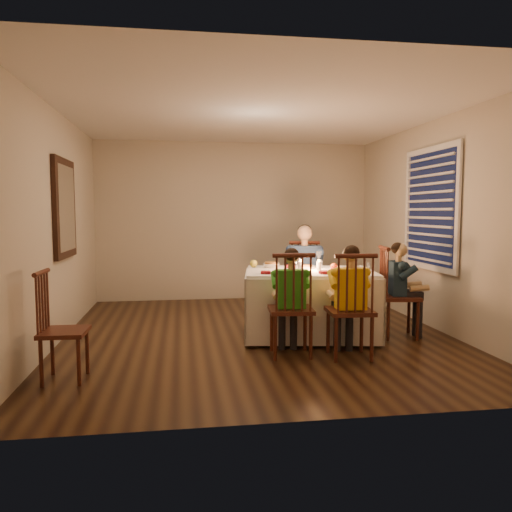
{
  "coord_description": "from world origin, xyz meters",
  "views": [
    {
      "loc": [
        -0.87,
        -5.78,
        1.47
      ],
      "look_at": [
        0.01,
        0.15,
        0.93
      ],
      "focal_mm": 35.0,
      "sensor_mm": 36.0,
      "label": 1
    }
  ],
  "objects": [
    {
      "name": "chair_extra",
      "position": [
        -1.89,
        -1.36,
        0.0
      ],
      "size": [
        0.39,
        0.41,
        0.97
      ],
      "primitive_type": null,
      "rotation": [
        0.0,
        0.0,
        1.54
      ],
      "color": "#3C1710",
      "rests_on": "ground"
    },
    {
      "name": "setting_adult",
      "position": [
        0.61,
        0.1,
        0.79
      ],
      "size": [
        0.3,
        0.3,
        0.02
      ],
      "primitive_type": "cylinder",
      "rotation": [
        0.0,
        0.0,
        -0.15
      ],
      "color": "silver",
      "rests_on": "dining_table"
    },
    {
      "name": "candle_left",
      "position": [
        0.49,
        -0.17,
        0.83
      ],
      "size": [
        0.06,
        0.06,
        0.1
      ],
      "primitive_type": "cylinder",
      "color": "white",
      "rests_on": "dining_table"
    },
    {
      "name": "window_blinds",
      "position": [
        2.21,
        0.1,
        1.5
      ],
      "size": [
        0.07,
        1.34,
        1.54
      ],
      "color": "black",
      "rests_on": "wall_right"
    },
    {
      "name": "candle_right",
      "position": [
        0.7,
        -0.2,
        0.83
      ],
      "size": [
        0.06,
        0.06,
        0.1
      ],
      "primitive_type": "cylinder",
      "color": "white",
      "rests_on": "dining_table"
    },
    {
      "name": "child_teal",
      "position": [
        1.63,
        -0.35,
        0.0
      ],
      "size": [
        0.4,
        0.43,
        1.11
      ],
      "primitive_type": null,
      "rotation": [
        0.0,
        0.0,
        1.41
      ],
      "color": "#182B3D",
      "rests_on": "ground"
    },
    {
      "name": "chair_near_right",
      "position": [
        0.78,
        -1.06,
        0.0
      ],
      "size": [
        0.46,
        0.44,
        1.06
      ],
      "primitive_type": null,
      "rotation": [
        0.0,
        0.0,
        3.08
      ],
      "color": "#3C1710",
      "rests_on": "ground"
    },
    {
      "name": "adult",
      "position": [
        0.74,
        0.64,
        0.0
      ],
      "size": [
        0.57,
        0.54,
        1.29
      ],
      "primitive_type": null,
      "rotation": [
        0.0,
        0.0,
        -0.24
      ],
      "color": "navy",
      "rests_on": "ground"
    },
    {
      "name": "wall_left",
      "position": [
        -2.25,
        0.0,
        1.3
      ],
      "size": [
        0.02,
        5.0,
        2.6
      ],
      "primitive_type": "cube",
      "color": "beige",
      "rests_on": "ground"
    },
    {
      "name": "serving_bowl",
      "position": [
        0.2,
        0.16,
        0.81
      ],
      "size": [
        0.25,
        0.25,
        0.05
      ],
      "primitive_type": "imported",
      "rotation": [
        0.0,
        0.0,
        -0.27
      ],
      "color": "silver",
      "rests_on": "dining_table"
    },
    {
      "name": "setting_yellow",
      "position": [
        0.85,
        -0.54,
        0.79
      ],
      "size": [
        0.3,
        0.3,
        0.02
      ],
      "primitive_type": "cylinder",
      "rotation": [
        0.0,
        0.0,
        -0.15
      ],
      "color": "silver",
      "rests_on": "dining_table"
    },
    {
      "name": "setting_green",
      "position": [
        0.21,
        -0.45,
        0.79
      ],
      "size": [
        0.3,
        0.3,
        0.02
      ],
      "primitive_type": "cylinder",
      "rotation": [
        0.0,
        0.0,
        -0.15
      ],
      "color": "silver",
      "rests_on": "dining_table"
    },
    {
      "name": "squash",
      "position": [
        -0.01,
        0.23,
        0.83
      ],
      "size": [
        0.09,
        0.09,
        0.09
      ],
      "primitive_type": "sphere",
      "color": "yellow",
      "rests_on": "dining_table"
    },
    {
      "name": "ceiling",
      "position": [
        0.0,
        0.0,
        2.6
      ],
      "size": [
        5.0,
        5.0,
        0.0
      ],
      "primitive_type": "plane",
      "color": "white",
      "rests_on": "wall_back"
    },
    {
      "name": "wall_right",
      "position": [
        2.25,
        0.0,
        1.3
      ],
      "size": [
        0.02,
        5.0,
        2.6
      ],
      "primitive_type": "cube",
      "color": "beige",
      "rests_on": "ground"
    },
    {
      "name": "chair_adult",
      "position": [
        0.74,
        0.64,
        0.0
      ],
      "size": [
        0.52,
        0.51,
        1.06
      ],
      "primitive_type": null,
      "rotation": [
        0.0,
        0.0,
        -0.24
      ],
      "color": "#3C1710",
      "rests_on": "ground"
    },
    {
      "name": "child_green",
      "position": [
        0.21,
        -0.91,
        0.0
      ],
      "size": [
        0.4,
        0.37,
        1.1
      ],
      "primitive_type": null,
      "rotation": [
        0.0,
        0.0,
        3.07
      ],
      "color": "green",
      "rests_on": "ground"
    },
    {
      "name": "orange_fruit",
      "position": [
        0.89,
        -0.17,
        0.82
      ],
      "size": [
        0.08,
        0.08,
        0.08
      ],
      "primitive_type": "sphere",
      "color": "#DC4412",
      "rests_on": "dining_table"
    },
    {
      "name": "chair_end",
      "position": [
        1.63,
        -0.35,
        0.0
      ],
      "size": [
        0.48,
        0.5,
        1.06
      ],
      "primitive_type": null,
      "rotation": [
        0.0,
        0.0,
        1.41
      ],
      "color": "#3C1710",
      "rests_on": "ground"
    },
    {
      "name": "wall_back",
      "position": [
        0.0,
        2.5,
        1.3
      ],
      "size": [
        4.5,
        0.02,
        2.6
      ],
      "primitive_type": "cube",
      "color": "beige",
      "rests_on": "ground"
    },
    {
      "name": "setting_teal",
      "position": [
        1.06,
        -0.27,
        0.79
      ],
      "size": [
        0.3,
        0.3,
        0.02
      ],
      "primitive_type": "cylinder",
      "rotation": [
        0.0,
        0.0,
        -0.15
      ],
      "color": "silver",
      "rests_on": "dining_table"
    },
    {
      "name": "dining_table",
      "position": [
        0.6,
        -0.18,
        0.56
      ],
      "size": [
        1.65,
        1.3,
        0.75
      ],
      "rotation": [
        0.0,
        0.0,
        -0.15
      ],
      "color": "white",
      "rests_on": "ground"
    },
    {
      "name": "chair_near_left",
      "position": [
        0.21,
        -0.91,
        0.0
      ],
      "size": [
        0.47,
        0.45,
        1.06
      ],
      "primitive_type": null,
      "rotation": [
        0.0,
        0.0,
        3.07
      ],
      "color": "#3C1710",
      "rests_on": "ground"
    },
    {
      "name": "wall_mirror",
      "position": [
        -2.22,
        0.3,
        1.5
      ],
      "size": [
        0.06,
        0.95,
        1.15
      ],
      "color": "black",
      "rests_on": "wall_left"
    },
    {
      "name": "ground",
      "position": [
        0.0,
        0.0,
        0.0
      ],
      "size": [
        5.0,
        5.0,
        0.0
      ],
      "primitive_type": "plane",
      "color": "black",
      "rests_on": "ground"
    },
    {
      "name": "child_yellow",
      "position": [
        0.78,
        -1.06,
        0.0
      ],
      "size": [
        0.41,
        0.38,
        1.13
      ],
      "primitive_type": null,
      "rotation": [
        0.0,
        0.0,
        3.08
      ],
      "color": "yellow",
      "rests_on": "ground"
    }
  ]
}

